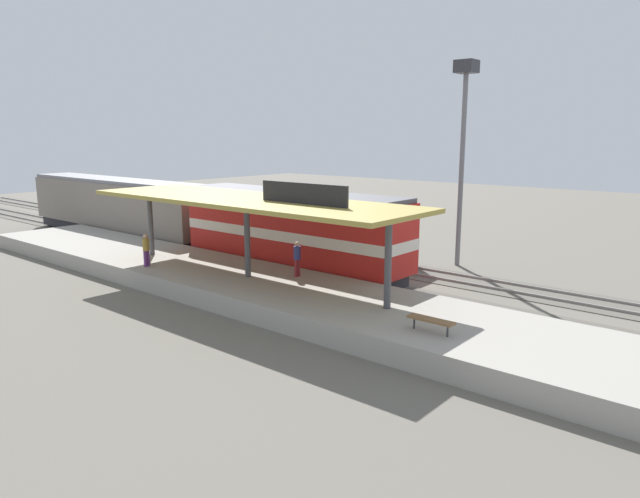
% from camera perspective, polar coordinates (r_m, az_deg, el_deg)
% --- Properties ---
extents(ground_plane, '(120.00, 120.00, 0.00)m').
position_cam_1_polar(ground_plane, '(32.78, 1.38, -2.14)').
color(ground_plane, '#666056').
extents(track_near, '(3.20, 110.00, 0.16)m').
position_cam_1_polar(track_near, '(31.28, -0.92, -2.73)').
color(track_near, '#565249').
rests_on(track_near, ground).
extents(track_far, '(3.20, 110.00, 0.16)m').
position_cam_1_polar(track_far, '(34.79, 4.06, -1.32)').
color(track_far, '#565249').
rests_on(track_far, ground).
extents(platform, '(6.00, 44.00, 0.90)m').
position_cam_1_polar(platform, '(27.99, -7.14, -3.63)').
color(platform, '#9E998E').
rests_on(platform, ground).
extents(station_canopy, '(5.20, 18.00, 4.70)m').
position_cam_1_polar(station_canopy, '(27.16, -7.21, 4.69)').
color(station_canopy, '#47474C').
rests_on(station_canopy, platform).
extents(platform_bench, '(0.44, 1.70, 0.50)m').
position_cam_1_polar(platform_bench, '(20.22, 10.97, -6.99)').
color(platform_bench, '#333338').
rests_on(platform_bench, platform).
extents(locomotive, '(2.93, 14.43, 4.44)m').
position_cam_1_polar(locomotive, '(31.70, -2.81, 1.83)').
color(locomotive, '#28282D').
rests_on(locomotive, track_near).
extents(passenger_carriage_single, '(2.90, 20.00, 4.24)m').
position_cam_1_polar(passenger_carriage_single, '(45.80, -19.58, 4.00)').
color(passenger_carriage_single, '#28282D').
rests_on(passenger_carriage_single, track_near).
extents(freight_car, '(2.80, 12.00, 3.54)m').
position_cam_1_polar(freight_car, '(36.27, 0.20, 2.35)').
color(freight_car, '#28282D').
rests_on(freight_car, track_far).
extents(light_mast, '(1.10, 1.10, 11.70)m').
position_cam_1_polar(light_mast, '(34.23, 14.13, 12.28)').
color(light_mast, slate).
rests_on(light_mast, ground).
extents(person_waiting, '(0.34, 0.34, 1.71)m').
position_cam_1_polar(person_waiting, '(30.91, -16.92, 0.06)').
color(person_waiting, '#663375').
rests_on(person_waiting, platform).
extents(person_walking, '(0.34, 0.34, 1.71)m').
position_cam_1_polar(person_walking, '(27.50, -2.29, -0.81)').
color(person_walking, maroon).
rests_on(person_walking, platform).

